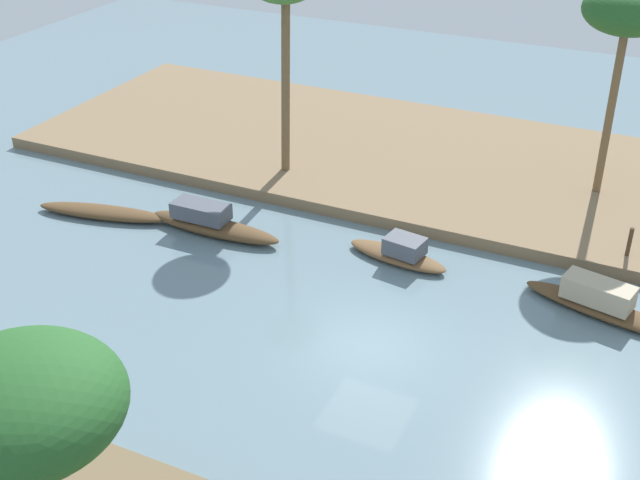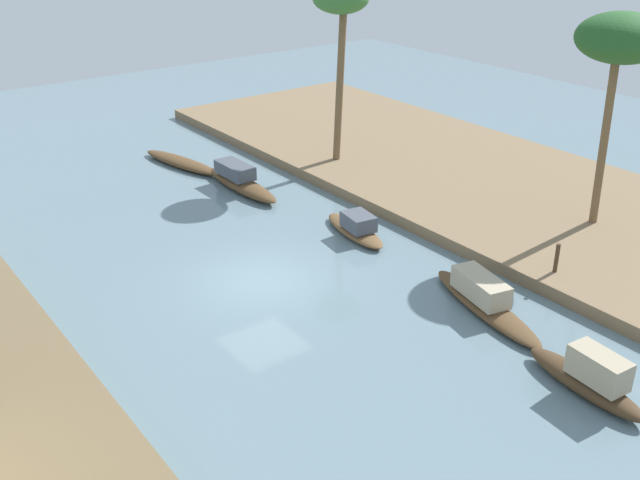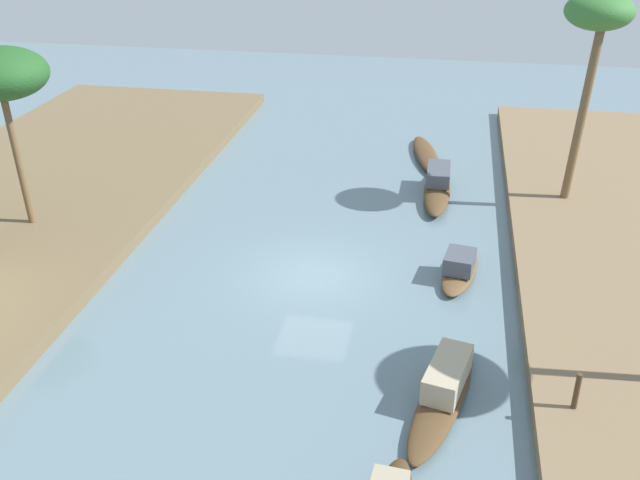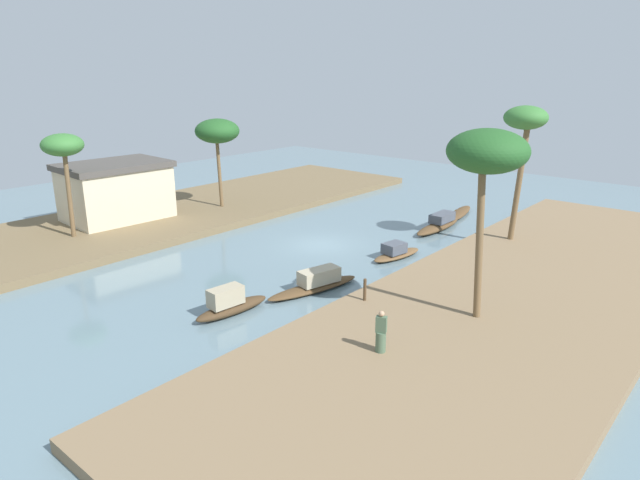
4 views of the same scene
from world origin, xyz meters
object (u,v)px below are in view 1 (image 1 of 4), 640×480
(sampan_upstream_small, at_px, (603,303))
(palm_tree_left_near, at_px, (629,13))
(sampan_with_tall_canopy, at_px, (400,253))
(sampan_downstream_large, at_px, (211,223))
(mooring_post, at_px, (630,242))
(palm_tree_right_tall, at_px, (23,406))
(sampan_with_red_awning, at_px, (103,212))

(sampan_upstream_small, bearing_deg, palm_tree_left_near, -66.51)
(sampan_with_tall_canopy, height_order, sampan_downstream_large, sampan_downstream_large)
(mooring_post, relative_size, palm_tree_right_tall, 0.16)
(sampan_downstream_large, bearing_deg, palm_tree_right_tall, 112.80)
(sampan_downstream_large, relative_size, mooring_post, 5.09)
(sampan_upstream_small, distance_m, sampan_downstream_large, 13.42)
(sampan_with_tall_canopy, distance_m, sampan_upstream_small, 6.64)
(palm_tree_left_near, distance_m, palm_tree_right_tall, 23.77)
(sampan_with_red_awning, height_order, mooring_post, mooring_post)
(sampan_upstream_small, relative_size, mooring_post, 5.24)
(sampan_with_red_awning, height_order, palm_tree_left_near, palm_tree_left_near)
(sampan_with_red_awning, bearing_deg, sampan_with_tall_canopy, 176.83)
(mooring_post, xyz_separation_m, palm_tree_right_tall, (7.33, 18.67, 5.01))
(palm_tree_right_tall, bearing_deg, palm_tree_left_near, -103.73)
(palm_tree_left_near, height_order, palm_tree_right_tall, palm_tree_left_near)
(sampan_with_tall_canopy, distance_m, palm_tree_left_near, 11.25)
(sampan_upstream_small, height_order, palm_tree_left_near, palm_tree_left_near)
(sampan_with_red_awning, height_order, sampan_downstream_large, sampan_downstream_large)
(sampan_upstream_small, bearing_deg, sampan_with_tall_canopy, 10.14)
(sampan_with_red_awning, bearing_deg, sampan_upstream_small, 172.60)
(palm_tree_left_near, bearing_deg, sampan_downstream_large, 34.46)
(sampan_with_tall_canopy, height_order, sampan_with_red_awning, sampan_with_tall_canopy)
(mooring_post, bearing_deg, palm_tree_left_near, -68.93)
(sampan_with_red_awning, distance_m, sampan_downstream_large, 4.29)
(sampan_downstream_large, bearing_deg, sampan_upstream_small, -177.37)
(sampan_upstream_small, xyz_separation_m, palm_tree_right_tall, (7.06, 15.54, 5.59))
(palm_tree_left_near, bearing_deg, palm_tree_right_tall, 76.27)
(sampan_with_red_awning, height_order, sampan_upstream_small, sampan_upstream_small)
(sampan_with_red_awning, distance_m, palm_tree_right_tall, 18.60)
(sampan_upstream_small, height_order, sampan_downstream_large, sampan_downstream_large)
(sampan_upstream_small, height_order, mooring_post, mooring_post)
(sampan_with_tall_canopy, relative_size, palm_tree_right_tall, 0.57)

